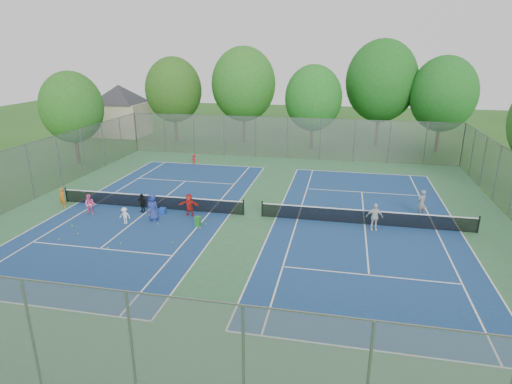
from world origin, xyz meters
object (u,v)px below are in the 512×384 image
(ball_crate, at_px, (162,211))
(instructor, at_px, (421,203))
(net_left, at_px, (151,202))
(net_right, at_px, (365,218))
(ball_hopper, at_px, (198,222))

(ball_crate, relative_size, instructor, 0.22)
(net_left, distance_m, ball_crate, 1.33)
(net_right, relative_size, instructor, 7.23)
(net_left, xyz_separation_m, ball_crate, (1.10, -0.70, -0.28))
(instructor, bearing_deg, ball_hopper, -13.73)
(net_right, height_order, instructor, instructor)
(net_left, distance_m, instructor, 17.65)
(ball_hopper, bearing_deg, net_left, 149.98)
(ball_hopper, height_order, instructor, instructor)
(net_left, bearing_deg, ball_hopper, -30.02)
(ball_crate, bearing_deg, net_right, 3.09)
(net_right, bearing_deg, ball_hopper, -166.48)
(ball_crate, xyz_separation_m, ball_hopper, (3.01, -1.68, 0.14))
(net_left, height_order, ball_crate, net_left)
(net_left, relative_size, ball_hopper, 20.42)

